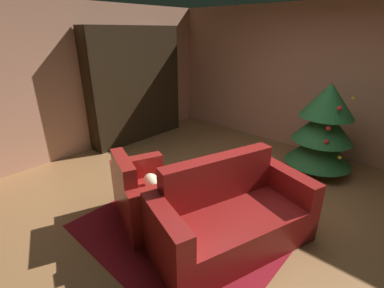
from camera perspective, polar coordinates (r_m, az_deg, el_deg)
name	(u,v)px	position (r m, az deg, el deg)	size (l,w,h in m)	color
ground_plane	(229,210)	(3.68, 7.64, -13.51)	(7.53, 7.53, 0.00)	#9C6B40
wall_back	(320,81)	(5.49, 25.01, 11.70)	(6.40, 0.06, 2.62)	tan
wall_left	(90,80)	(5.47, -20.53, 12.33)	(0.06, 5.42, 2.62)	tan
area_rug	(194,221)	(3.47, 0.36, -15.78)	(2.20, 2.23, 0.01)	maroon
bookshelf_unit	(141,87)	(5.82, -10.49, 11.51)	(0.35, 2.06, 2.24)	black
armchair_red	(146,197)	(3.39, -9.62, -10.78)	(1.13, 0.96, 0.87)	maroon
couch_red	(231,218)	(3.03, 8.02, -15.02)	(1.29, 1.86, 0.93)	maroon
coffee_table	(209,197)	(3.24, 3.56, -10.93)	(0.73, 0.73, 0.40)	black
book_stack_on_table	(209,192)	(3.21, 3.46, -9.86)	(0.20, 0.17, 0.06)	gray
bottle_on_table	(193,183)	(3.20, 0.13, -8.02)	(0.06, 0.06, 0.30)	navy
decorated_tree	(323,128)	(4.70, 25.64, 2.93)	(1.00, 1.00, 1.45)	brown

